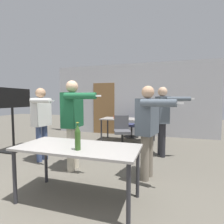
% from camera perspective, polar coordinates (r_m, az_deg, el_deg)
% --- Properties ---
extents(back_wall, '(6.30, 0.12, 2.76)m').
position_cam_1_polar(back_wall, '(6.88, 5.91, 3.97)').
color(back_wall, '#BCBCC1').
rests_on(back_wall, ground_plane).
extents(conference_table_near, '(1.66, 0.75, 0.76)m').
position_cam_1_polar(conference_table_near, '(2.47, -11.11, -12.60)').
color(conference_table_near, gray).
rests_on(conference_table_near, ground_plane).
extents(conference_table_far, '(1.76, 0.77, 0.76)m').
position_cam_1_polar(conference_table_far, '(5.77, 5.30, -2.88)').
color(conference_table_far, gray).
rests_on(conference_table_far, ground_plane).
extents(tv_screen, '(0.44, 1.25, 1.69)m').
position_cam_1_polar(tv_screen, '(5.36, -29.79, 0.39)').
color(tv_screen, black).
rests_on(tv_screen, ground_plane).
extents(person_left_plaid, '(0.73, 0.82, 1.62)m').
position_cam_1_polar(person_left_plaid, '(3.09, 11.73, -3.86)').
color(person_left_plaid, slate).
rests_on(person_left_plaid, ground_plane).
extents(person_right_polo, '(0.84, 0.70, 1.76)m').
position_cam_1_polar(person_right_polo, '(3.50, -12.54, -1.53)').
color(person_right_polo, beige).
rests_on(person_right_polo, ground_plane).
extents(person_near_casual, '(0.73, 0.67, 1.64)m').
position_cam_1_polar(person_near_casual, '(4.22, -21.98, -1.50)').
color(person_near_casual, '#3D4C75').
rests_on(person_near_casual, ground_plane).
extents(person_far_watching, '(0.88, 0.59, 1.69)m').
position_cam_1_polar(person_far_watching, '(4.41, 16.21, -0.81)').
color(person_far_watching, '#28282D').
rests_on(person_far_watching, ground_plane).
extents(office_chair_side_rolled, '(0.60, 0.64, 0.91)m').
position_cam_1_polar(office_chair_side_rolled, '(5.20, 3.28, -6.64)').
color(office_chair_side_rolled, black).
rests_on(office_chair_side_rolled, ground_plane).
extents(office_chair_far_right, '(0.58, 0.52, 0.91)m').
position_cam_1_polar(office_chair_far_right, '(6.45, 7.05, -4.55)').
color(office_chair_far_right, black).
rests_on(office_chair_far_right, ground_plane).
extents(beer_bottle, '(0.07, 0.07, 0.35)m').
position_cam_1_polar(beer_bottle, '(2.24, -11.16, -8.02)').
color(beer_bottle, '#2D511E').
rests_on(beer_bottle, conference_table_near).
extents(drink_cup, '(0.09, 0.09, 0.10)m').
position_cam_1_polar(drink_cup, '(5.71, 0.94, -1.70)').
color(drink_cup, '#E05123').
rests_on(drink_cup, conference_table_far).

